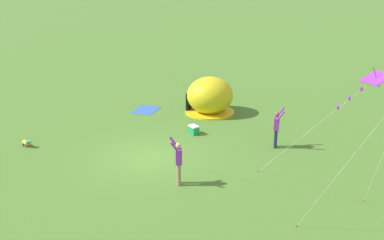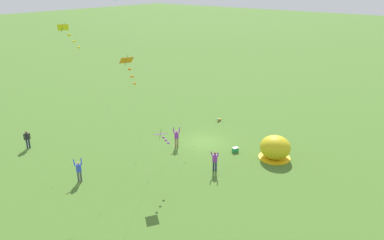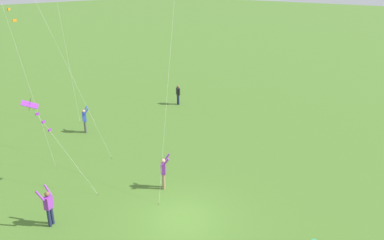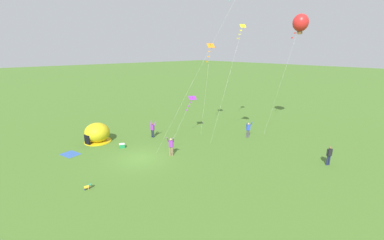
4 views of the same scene
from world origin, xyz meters
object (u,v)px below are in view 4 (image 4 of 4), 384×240
object	(u,v)px
popup_tent	(97,133)
person_arms_raised	(248,129)
person_far_back	(329,155)
kite_purple	(191,100)
kite_orange	(210,50)
toddler_crawling	(88,187)
person_near_tent	(153,129)
kite_red	(301,23)
person_flying_kite	(171,146)
kite_yellow	(241,32)
cooler_box	(122,146)

from	to	relation	value
popup_tent	person_arms_raised	distance (m)	16.65
person_far_back	kite_purple	xyz separation A→B (m)	(-14.31, -3.17, 3.10)
popup_tent	kite_orange	xyz separation A→B (m)	(5.05, 11.97, 8.67)
toddler_crawling	person_near_tent	bearing A→B (deg)	123.18
person_near_tent	kite_red	bearing A→B (deg)	56.13
person_arms_raised	kite_purple	world-z (taller)	kite_purple
popup_tent	person_far_back	size ratio (longest dim) A/B	1.63
kite_orange	popup_tent	bearing A→B (deg)	-112.89
person_flying_kite	kite_purple	bearing A→B (deg)	122.22
kite_orange	kite_red	size ratio (longest dim) A/B	0.78
kite_purple	person_near_tent	bearing A→B (deg)	-114.77
kite_purple	popup_tent	bearing A→B (deg)	-116.34
person_flying_kite	kite_yellow	xyz separation A→B (m)	(-0.96, 10.84, 10.58)
popup_tent	person_arms_raised	size ratio (longest dim) A/B	1.49
kite_yellow	kite_orange	distance (m)	3.92
kite_purple	kite_red	bearing A→B (deg)	52.67
person_arms_raised	person_flying_kite	world-z (taller)	same
person_near_tent	person_flying_kite	xyz separation A→B (m)	(5.57, -1.60, 0.00)
person_arms_raised	person_near_tent	size ratio (longest dim) A/B	1.00
person_far_back	kite_purple	distance (m)	14.98
popup_tent	kite_red	world-z (taller)	kite_red
person_arms_raised	person_far_back	xyz separation A→B (m)	(8.98, -0.69, -0.03)
kite_orange	person_arms_raised	bearing A→B (deg)	15.13
person_arms_raised	kite_yellow	distance (m)	10.97
person_near_tent	cooler_box	bearing A→B (deg)	-81.22
toddler_crawling	kite_orange	world-z (taller)	kite_orange
popup_tent	kite_yellow	xyz separation A→B (m)	(7.36, 14.50, 10.58)
toddler_crawling	kite_red	bearing A→B (deg)	83.04
kite_red	toddler_crawling	bearing A→B (deg)	-96.96
person_near_tent	kite_yellow	xyz separation A→B (m)	(4.61, 9.23, 10.58)
person_near_tent	kite_yellow	bearing A→B (deg)	63.46
popup_tent	cooler_box	distance (m)	3.65
kite_red	kite_yellow	bearing A→B (deg)	-135.67
toddler_crawling	person_flying_kite	world-z (taller)	person_flying_kite
toddler_crawling	person_arms_raised	world-z (taller)	person_arms_raised
toddler_crawling	person_near_tent	xyz separation A→B (m)	(-6.36, 9.72, 0.82)
person_near_tent	kite_orange	world-z (taller)	kite_orange
person_near_tent	person_far_back	xyz separation A→B (m)	(16.23, 7.35, -0.03)
person_near_tent	kite_purple	distance (m)	5.53
cooler_box	person_flying_kite	size ratio (longest dim) A/B	0.33
person_far_back	kite_purple	size ratio (longest dim) A/B	0.37
person_near_tent	kite_red	world-z (taller)	kite_red
popup_tent	person_flying_kite	xyz separation A→B (m)	(8.32, 3.67, 0.00)
cooler_box	person_flying_kite	world-z (taller)	person_flying_kite
person_arms_raised	kite_yellow	xyz separation A→B (m)	(-2.64, 1.20, 10.58)
kite_orange	person_far_back	bearing A→B (deg)	2.66
person_far_back	kite_orange	distance (m)	16.44
kite_red	kite_purple	bearing A→B (deg)	-127.33
popup_tent	person_near_tent	distance (m)	5.94
cooler_box	person_near_tent	xyz separation A→B (m)	(-0.64, 4.14, 0.78)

